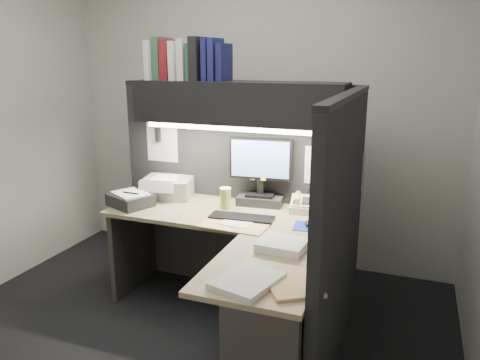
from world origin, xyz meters
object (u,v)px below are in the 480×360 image
Objects in this scene: keyboard at (242,218)px; telephone at (305,205)px; coffee_cup at (225,199)px; printer at (168,187)px; notebook_stack at (131,200)px; desk at (240,290)px; monitor at (261,178)px; overhead_shelf at (238,102)px.

telephone is (0.37, 0.33, 0.03)m from keyboard.
keyboard is 3.02× the size of coffee_cup.
printer reaches higher than telephone.
notebook_stack reaches higher than telephone.
desk is 0.97m from monitor.
notebook_stack is (-0.69, -0.20, -0.03)m from coffee_cup.
notebook_stack is (-1.05, 0.44, 0.33)m from desk.
monitor is 1.34× the size of printer.
telephone is 0.58m from coffee_cup.
overhead_shelf reaches higher than coffee_cup.
keyboard is (-0.16, 0.45, 0.30)m from desk.
monitor is 0.77m from printer.
notebook_stack reaches higher than desk.
coffee_cup is at bearing -144.44° from monitor.
monitor reaches higher than printer.
monitor is at bearing 22.99° from notebook_stack.
desk is 0.87m from telephone.
desk is at bearing -22.59° from notebook_stack.
printer is at bearing 178.45° from monitor.
desk is at bearing -52.89° from printer.
telephone is at bearing 14.61° from coffee_cup.
notebook_stack is at bearing -174.11° from telephone.
telephone is at bearing 15.28° from notebook_stack.
keyboard is 0.49m from telephone.
keyboard is 0.27m from coffee_cup.
keyboard reaches higher than desk.
telephone reaches higher than keyboard.
keyboard is (0.14, -0.30, -0.76)m from overhead_shelf.
desk is at bearing -68.21° from overhead_shelf.
notebook_stack is (-0.75, -0.32, -0.72)m from overhead_shelf.
desk is 1.10× the size of overhead_shelf.
keyboard is 1.17× the size of printer.
telephone is at bearing -11.86° from printer.
monitor is at bearing 23.27° from overhead_shelf.
printer is (-0.55, 0.13, 0.00)m from coffee_cup.
notebook_stack reaches higher than keyboard.
coffee_cup is 0.39× the size of printer.
telephone is 1.30m from notebook_stack.
monitor reaches higher than notebook_stack.
keyboard is 0.89m from notebook_stack.
coffee_cup is (-0.36, 0.63, 0.36)m from desk.
overhead_shelf is 0.92m from printer.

